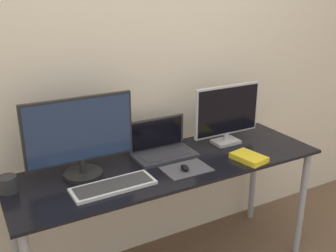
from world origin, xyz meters
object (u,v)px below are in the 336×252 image
(mouse, at_px, (185,168))
(book, at_px, (249,158))
(monitor_right, at_px, (227,113))
(keyboard, at_px, (113,186))
(mug, at_px, (8,184))
(monitor_left, at_px, (80,136))
(laptop, at_px, (162,146))

(mouse, height_order, book, mouse)
(monitor_right, xyz_separation_m, keyboard, (-0.86, -0.21, -0.19))
(monitor_right, xyz_separation_m, mug, (-1.33, 0.00, -0.16))
(monitor_left, relative_size, book, 2.68)
(monitor_left, height_order, laptop, monitor_left)
(monitor_left, bearing_deg, mouse, -23.83)
(mouse, bearing_deg, mug, 165.57)
(monitor_left, bearing_deg, mug, 179.34)
(mouse, distance_m, book, 0.41)
(keyboard, height_order, book, book)
(monitor_right, height_order, book, monitor_right)
(mug, bearing_deg, book, -12.41)
(laptop, bearing_deg, book, -38.10)
(monitor_left, height_order, monitor_right, monitor_left)
(mouse, relative_size, book, 0.30)
(book, height_order, mug, mug)
(monitor_left, xyz_separation_m, book, (0.91, -0.28, -0.21))
(mug, bearing_deg, keyboard, -24.12)
(laptop, distance_m, mug, 0.88)
(monitor_left, bearing_deg, keyboard, -65.84)
(monitor_left, height_order, keyboard, monitor_left)
(monitor_left, bearing_deg, book, -17.07)
(monitor_left, relative_size, keyboard, 1.34)
(monitor_right, height_order, laptop, monitor_right)
(keyboard, distance_m, book, 0.82)
(laptop, xyz_separation_m, mouse, (0.00, -0.26, -0.03))
(laptop, relative_size, book, 1.70)
(laptop, bearing_deg, keyboard, -148.91)
(keyboard, bearing_deg, mouse, -2.27)
(monitor_left, height_order, mouse, monitor_left)
(monitor_right, bearing_deg, monitor_left, -179.99)
(monitor_right, distance_m, laptop, 0.47)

